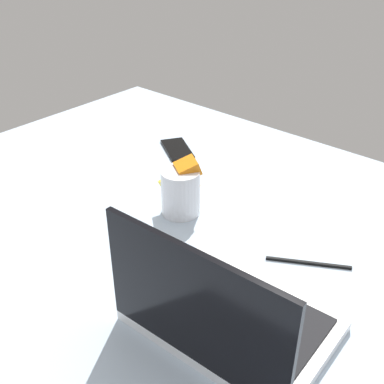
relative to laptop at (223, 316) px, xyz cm
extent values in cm
cube|color=silver|center=(14.21, -9.44, -13.41)|extent=(180.00, 140.00, 18.00)
cube|color=silver|center=(0.12, -3.04, -3.41)|extent=(33.89, 24.29, 2.00)
cube|color=black|center=(0.18, -4.54, -2.21)|extent=(29.65, 18.14, 0.40)
cube|color=black|center=(-0.32, 7.95, 8.09)|extent=(33.01, 2.31, 21.00)
cylinder|color=silver|center=(30.47, -23.41, 1.09)|extent=(9.00, 9.00, 11.00)
cube|color=orange|center=(29.97, -24.93, -0.47)|extent=(7.77, 7.63, 5.30)
cube|color=yellow|center=(32.36, -23.05, 3.02)|extent=(8.12, 7.77, 7.45)
cube|color=orange|center=(30.23, -25.59, 6.50)|extent=(7.45, 7.59, 4.59)
cube|color=black|center=(53.26, -47.10, -4.01)|extent=(15.46, 13.24, 0.80)
cube|color=black|center=(-1.80, -26.04, -4.11)|extent=(15.02, 9.02, 0.60)
camera|label=1|loc=(-33.56, 46.59, 58.27)|focal=45.03mm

